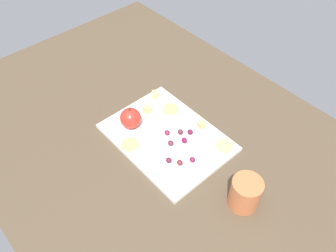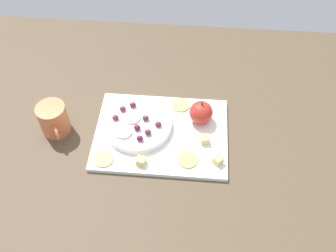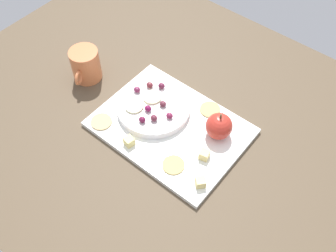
{
  "view_description": "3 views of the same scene",
  "coord_description": "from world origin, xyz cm",
  "px_view_note": "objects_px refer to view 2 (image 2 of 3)",
  "views": [
    {
      "loc": [
        -54.65,
        42.74,
        84.57
      ],
      "look_at": [
        -2.63,
        -3.59,
        8.0
      ],
      "focal_mm": 36.68,
      "sensor_mm": 36.0,
      "label": 1
    },
    {
      "loc": [
        3.42,
        -66.9,
        90.49
      ],
      "look_at": [
        -1.99,
        -2.36,
        9.2
      ],
      "focal_mm": 41.36,
      "sensor_mm": 36.0,
      "label": 2
    },
    {
      "loc": [
        32.06,
        -47.11,
        82.86
      ],
      "look_at": [
        -3.4,
        -3.62,
        7.68
      ],
      "focal_mm": 41.05,
      "sensor_mm": 36.0,
      "label": 3
    }
  ],
  "objects_px": {
    "platter": "(161,134)",
    "cracker_2": "(103,159)",
    "grape_5": "(140,138)",
    "apple_slice_1": "(132,117)",
    "apple_whole": "(201,113)",
    "cup": "(54,119)",
    "cracker_0": "(188,160)",
    "cracker_1": "(181,105)",
    "apple_slice_0": "(124,132)",
    "grape_3": "(146,118)",
    "serving_dish": "(138,125)",
    "grape_7": "(133,105)",
    "cheese_cube_0": "(218,160)",
    "grape_4": "(148,132)",
    "cheese_cube_2": "(141,161)",
    "cheese_cube_1": "(205,139)",
    "grape_2": "(158,124)",
    "grape_0": "(137,128)",
    "grape_6": "(115,117)",
    "grape_1": "(123,109)"
  },
  "relations": [
    {
      "from": "apple_slice_1",
      "to": "cracker_0",
      "type": "bearing_deg",
      "value": -35.09
    },
    {
      "from": "cheese_cube_0",
      "to": "cracker_0",
      "type": "height_order",
      "value": "cheese_cube_0"
    },
    {
      "from": "apple_whole",
      "to": "grape_5",
      "type": "xyz_separation_m",
      "value": [
        -0.16,
        -0.1,
        -0.0
      ]
    },
    {
      "from": "serving_dish",
      "to": "apple_slice_1",
      "type": "xyz_separation_m",
      "value": [
        -0.02,
        0.01,
        0.01
      ]
    },
    {
      "from": "serving_dish",
      "to": "grape_1",
      "type": "bearing_deg",
      "value": 139.94
    },
    {
      "from": "cheese_cube_0",
      "to": "grape_4",
      "type": "distance_m",
      "value": 0.2
    },
    {
      "from": "cracker_1",
      "to": "grape_2",
      "type": "relative_size",
      "value": 3.02
    },
    {
      "from": "cheese_cube_0",
      "to": "grape_4",
      "type": "relative_size",
      "value": 1.24
    },
    {
      "from": "cheese_cube_2",
      "to": "grape_5",
      "type": "relative_size",
      "value": 1.24
    },
    {
      "from": "cracker_1",
      "to": "grape_1",
      "type": "relative_size",
      "value": 3.02
    },
    {
      "from": "apple_whole",
      "to": "cup",
      "type": "height_order",
      "value": "cup"
    },
    {
      "from": "grape_5",
      "to": "grape_6",
      "type": "distance_m",
      "value": 0.1
    },
    {
      "from": "serving_dish",
      "to": "cheese_cube_1",
      "type": "relative_size",
      "value": 8.61
    },
    {
      "from": "grape_1",
      "to": "apple_slice_1",
      "type": "height_order",
      "value": "grape_1"
    },
    {
      "from": "grape_4",
      "to": "grape_5",
      "type": "distance_m",
      "value": 0.03
    },
    {
      "from": "grape_6",
      "to": "apple_slice_0",
      "type": "distance_m",
      "value": 0.05
    },
    {
      "from": "grape_3",
      "to": "apple_slice_1",
      "type": "distance_m",
      "value": 0.04
    },
    {
      "from": "grape_1",
      "to": "grape_3",
      "type": "bearing_deg",
      "value": -22.17
    },
    {
      "from": "cheese_cube_2",
      "to": "grape_6",
      "type": "xyz_separation_m",
      "value": [
        -0.09,
        0.13,
        0.02
      ]
    },
    {
      "from": "cup",
      "to": "grape_5",
      "type": "bearing_deg",
      "value": -9.77
    },
    {
      "from": "cracker_0",
      "to": "grape_5",
      "type": "xyz_separation_m",
      "value": [
        -0.13,
        0.04,
        0.03
      ]
    },
    {
      "from": "cup",
      "to": "apple_slice_1",
      "type": "bearing_deg",
      "value": 8.61
    },
    {
      "from": "grape_0",
      "to": "serving_dish",
      "type": "bearing_deg",
      "value": 95.56
    },
    {
      "from": "grape_4",
      "to": "cheese_cube_2",
      "type": "bearing_deg",
      "value": -96.75
    },
    {
      "from": "apple_whole",
      "to": "grape_3",
      "type": "xyz_separation_m",
      "value": [
        -0.15,
        -0.03,
        -0.0
      ]
    },
    {
      "from": "cheese_cube_0",
      "to": "cheese_cube_2",
      "type": "distance_m",
      "value": 0.2
    },
    {
      "from": "cheese_cube_0",
      "to": "apple_slice_0",
      "type": "xyz_separation_m",
      "value": [
        -0.26,
        0.06,
        0.01
      ]
    },
    {
      "from": "cheese_cube_0",
      "to": "cracker_0",
      "type": "bearing_deg",
      "value": 179.35
    },
    {
      "from": "grape_1",
      "to": "cup",
      "type": "distance_m",
      "value": 0.19
    },
    {
      "from": "apple_slice_1",
      "to": "apple_whole",
      "type": "bearing_deg",
      "value": 7.71
    },
    {
      "from": "cracker_1",
      "to": "cheese_cube_2",
      "type": "bearing_deg",
      "value": -113.17
    },
    {
      "from": "cracker_2",
      "to": "cup",
      "type": "distance_m",
      "value": 0.18
    },
    {
      "from": "cracker_0",
      "to": "grape_5",
      "type": "bearing_deg",
      "value": 163.13
    },
    {
      "from": "platter",
      "to": "cracker_2",
      "type": "bearing_deg",
      "value": -144.62
    },
    {
      "from": "grape_0",
      "to": "grape_6",
      "type": "bearing_deg",
      "value": 154.04
    },
    {
      "from": "cracker_0",
      "to": "grape_3",
      "type": "bearing_deg",
      "value": 138.05
    },
    {
      "from": "grape_2",
      "to": "grape_3",
      "type": "xyz_separation_m",
      "value": [
        -0.04,
        0.02,
        0.0
      ]
    },
    {
      "from": "grape_5",
      "to": "cup",
      "type": "relative_size",
      "value": 0.17
    },
    {
      "from": "cheese_cube_1",
      "to": "apple_slice_1",
      "type": "bearing_deg",
      "value": 166.16
    },
    {
      "from": "cheese_cube_2",
      "to": "grape_5",
      "type": "bearing_deg",
      "value": 99.18
    },
    {
      "from": "grape_5",
      "to": "apple_slice_1",
      "type": "distance_m",
      "value": 0.08
    },
    {
      "from": "grape_4",
      "to": "grape_7",
      "type": "bearing_deg",
      "value": 119.91
    },
    {
      "from": "grape_2",
      "to": "apple_slice_1",
      "type": "relative_size",
      "value": 0.38
    },
    {
      "from": "cheese_cube_2",
      "to": "grape_4",
      "type": "distance_m",
      "value": 0.08
    },
    {
      "from": "cheese_cube_2",
      "to": "grape_1",
      "type": "distance_m",
      "value": 0.17
    },
    {
      "from": "cracker_1",
      "to": "apple_slice_0",
      "type": "height_order",
      "value": "apple_slice_0"
    },
    {
      "from": "serving_dish",
      "to": "grape_7",
      "type": "bearing_deg",
      "value": 110.1
    },
    {
      "from": "cheese_cube_1",
      "to": "grape_2",
      "type": "height_order",
      "value": "grape_2"
    },
    {
      "from": "cracker_1",
      "to": "cracker_2",
      "type": "distance_m",
      "value": 0.28
    },
    {
      "from": "grape_3",
      "to": "grape_7",
      "type": "xyz_separation_m",
      "value": [
        -0.04,
        0.05,
        0.0
      ]
    }
  ]
}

